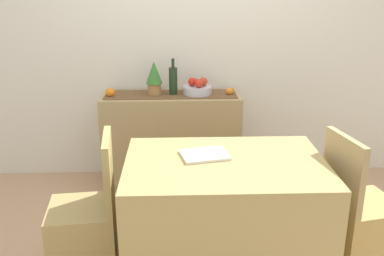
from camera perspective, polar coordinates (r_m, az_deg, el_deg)
The scene contains 16 objects.
ground_plane at distance 3.32m, azimuth 1.60°, elevation -13.84°, with size 6.40×6.40×0.02m, color tan.
room_wall_rear at distance 3.99m, azimuth 0.70°, elevation 12.66°, with size 6.40×0.06×2.70m, color silver.
sideboard_console at distance 3.95m, azimuth -2.64°, elevation -1.47°, with size 1.19×0.42×0.82m, color tan.
table_runner at distance 3.83m, azimuth -2.73°, elevation 4.34°, with size 1.12×0.32×0.01m, color brown.
fruit_bowl at distance 3.82m, azimuth 0.70°, elevation 4.92°, with size 0.24×0.24×0.07m, color silver.
apple_center at distance 3.81m, azimuth 0.04°, elevation 5.97°, with size 0.07×0.07×0.07m, color red.
apple_upper at distance 3.82m, azimuth 1.47°, elevation 6.01°, with size 0.07×0.07×0.07m, color #AE3C26.
apple_rear at distance 3.76m, azimuth 0.88°, elevation 5.78°, with size 0.07×0.07×0.07m, color red.
wine_bottle at distance 3.80m, azimuth -2.43°, elevation 6.12°, with size 0.07×0.07×0.31m.
potted_plant at distance 3.80m, azimuth -4.89°, elevation 6.57°, with size 0.14×0.14×0.29m.
orange_loose_far at distance 3.81m, azimuth -10.44°, elevation 4.52°, with size 0.07×0.07×0.07m, color orange.
orange_loose_near_bowl at distance 3.82m, azimuth 4.85°, elevation 4.74°, with size 0.07×0.07×0.07m, color orange.
dining_table at distance 2.82m, azimuth 4.15°, elevation -11.21°, with size 1.20×0.85×0.74m, color tan.
open_book at distance 2.72m, azimuth 1.65°, elevation -3.49°, with size 0.28×0.21×0.02m, color white.
chair_near_window at distance 2.92m, azimuth -13.50°, elevation -13.00°, with size 0.44×0.44×0.90m.
chair_by_corner at distance 3.08m, azimuth 20.69°, elevation -11.95°, with size 0.47×0.47×0.90m.
Camera 1 is at (-0.19, -2.78, 1.79)m, focal length 41.48 mm.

